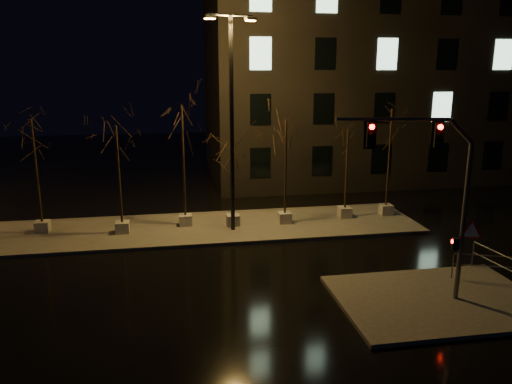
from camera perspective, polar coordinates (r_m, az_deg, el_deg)
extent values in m
plane|color=black|center=(19.97, -4.71, -9.63)|extent=(90.00, 90.00, 0.00)
cube|color=#4F4C47|center=(25.54, -5.96, -4.10)|extent=(22.00, 5.00, 0.15)
cube|color=#4F4C47|center=(19.01, 20.00, -11.51)|extent=(7.00, 5.00, 0.15)
cube|color=black|center=(39.41, 13.70, 12.95)|extent=(25.00, 12.00, 15.00)
cube|color=#A6A49B|center=(26.62, -23.21, -3.66)|extent=(0.65, 0.65, 0.55)
cylinder|color=black|center=(25.97, -23.79, 2.17)|extent=(0.11, 0.11, 4.97)
cube|color=#A6A49B|center=(25.24, -15.01, -3.91)|extent=(0.65, 0.65, 0.55)
cylinder|color=black|center=(24.58, -15.39, 1.91)|extent=(0.11, 0.11, 4.69)
cube|color=#A6A49B|center=(25.78, -8.05, -3.18)|extent=(0.65, 0.65, 0.55)
cylinder|color=black|center=(25.06, -8.29, 3.41)|extent=(0.11, 0.11, 5.47)
cube|color=#A6A49B|center=(25.54, -2.63, -3.21)|extent=(0.65, 0.65, 0.55)
cylinder|color=black|center=(25.00, -2.68, 1.42)|extent=(0.11, 0.11, 3.68)
cube|color=#A6A49B|center=(25.96, 3.30, -2.94)|extent=(0.65, 0.65, 0.55)
cylinder|color=black|center=(25.31, 3.39, 2.81)|extent=(0.11, 0.11, 4.75)
cube|color=#A6A49B|center=(27.30, 10.09, -2.27)|extent=(0.65, 0.65, 0.55)
cylinder|color=black|center=(26.74, 10.31, 2.63)|extent=(0.11, 0.11, 4.22)
cube|color=#A6A49B|center=(28.29, 14.60, -1.94)|extent=(0.65, 0.65, 0.55)
cylinder|color=black|center=(27.66, 14.97, 3.79)|extent=(0.11, 0.11, 5.20)
cylinder|color=#595B60|center=(18.25, 22.60, -3.36)|extent=(0.16, 0.16, 5.47)
cylinder|color=#595B60|center=(16.77, 15.42, 8.00)|extent=(3.60, 0.80, 0.13)
cube|color=black|center=(17.25, 20.15, 6.13)|extent=(0.31, 0.25, 0.82)
cube|color=black|center=(16.66, 12.99, 6.37)|extent=(0.31, 0.25, 0.82)
cube|color=black|center=(18.40, 21.81, -5.54)|extent=(0.23, 0.20, 0.41)
cone|color=red|center=(18.39, 23.37, -4.20)|extent=(0.94, 0.20, 0.95)
sphere|color=#FF0C07|center=(17.61, 23.60, 6.86)|extent=(0.16, 0.16, 0.16)
cylinder|color=black|center=(23.86, -2.78, 7.33)|extent=(0.20, 0.20, 10.13)
cylinder|color=black|center=(23.80, -2.93, 19.53)|extent=(2.15, 0.79, 0.10)
cube|color=orange|center=(23.38, -5.31, 19.22)|extent=(0.57, 0.43, 0.20)
cube|color=orange|center=(24.23, -0.63, 19.09)|extent=(0.57, 0.43, 0.20)
cylinder|color=#595B60|center=(20.66, 21.54, -7.92)|extent=(0.05, 0.05, 0.94)
cylinder|color=#595B60|center=(20.75, 24.80, -6.61)|extent=(2.18, 0.82, 0.04)
cylinder|color=#595B60|center=(20.89, 24.68, -7.68)|extent=(2.18, 0.82, 0.04)
cylinder|color=#595B60|center=(22.13, 23.53, -6.58)|extent=(0.06, 0.06, 0.99)
cylinder|color=#595B60|center=(21.19, 25.59, -6.12)|extent=(0.31, 2.20, 0.04)
cylinder|color=#595B60|center=(21.33, 25.46, -7.23)|extent=(0.31, 2.20, 0.04)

